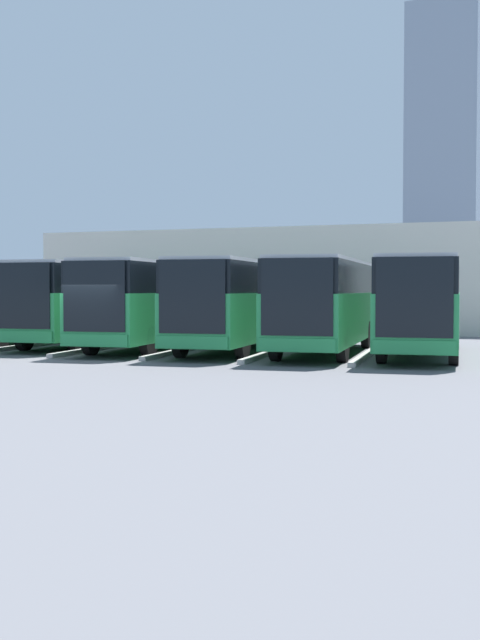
{
  "coord_description": "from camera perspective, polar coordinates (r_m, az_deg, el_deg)",
  "views": [
    {
      "loc": [
        -14.01,
        23.44,
        2.36
      ],
      "look_at": [
        -3.43,
        -5.26,
        1.17
      ],
      "focal_mm": 45.0,
      "sensor_mm": 36.0,
      "label": 1
    }
  ],
  "objects": [
    {
      "name": "station_building",
      "position": [
        47.47,
        3.08,
        2.85
      ],
      "size": [
        27.18,
        11.77,
        5.69
      ],
      "color": "beige",
      "rests_on": "ground_plane"
    },
    {
      "name": "bus_2",
      "position": [
        30.25,
        -0.23,
        1.34
      ],
      "size": [
        3.38,
        10.73,
        3.41
      ],
      "rotation": [
        0.0,
        0.0,
        0.08
      ],
      "color": "#238447",
      "rests_on": "ground_plane"
    },
    {
      "name": "bus_5",
      "position": [
        35.76,
        -15.48,
        1.39
      ],
      "size": [
        3.38,
        10.73,
        3.41
      ],
      "rotation": [
        0.0,
        0.0,
        0.08
      ],
      "color": "#238447",
      "rests_on": "ground_plane"
    },
    {
      "name": "curb_divider_3",
      "position": [
        31.01,
        -10.31,
        -2.03
      ],
      "size": [
        0.82,
        6.94,
        0.15
      ],
      "primitive_type": "cube",
      "rotation": [
        0.0,
        0.0,
        0.08
      ],
      "color": "#9E9E99",
      "rests_on": "ground_plane"
    },
    {
      "name": "curb_divider_1",
      "position": [
        28.28,
        1.91,
        -2.41
      ],
      "size": [
        0.82,
        6.94,
        0.15
      ],
      "primitive_type": "cube",
      "rotation": [
        0.0,
        0.0,
        0.08
      ],
      "color": "#9E9E99",
      "rests_on": "ground_plane"
    },
    {
      "name": "office_tower",
      "position": [
        197.59,
        14.25,
        11.49
      ],
      "size": [
        16.08,
        16.08,
        70.01
      ],
      "color": "#7F8EA3",
      "rests_on": "ground_plane"
    },
    {
      "name": "ground_plane",
      "position": [
        27.41,
        -10.6,
        -2.75
      ],
      "size": [
        600.0,
        600.0,
        0.0
      ],
      "primitive_type": "plane",
      "color": "#5B5B60"
    },
    {
      "name": "bus_1",
      "position": [
        29.21,
        6.09,
        1.29
      ],
      "size": [
        3.38,
        10.73,
        3.41
      ],
      "rotation": [
        0.0,
        0.0,
        0.08
      ],
      "color": "#238447",
      "rests_on": "ground_plane"
    },
    {
      "name": "bus_4",
      "position": [
        33.91,
        -10.72,
        1.4
      ],
      "size": [
        3.38,
        10.73,
        3.41
      ],
      "rotation": [
        0.0,
        0.0,
        0.08
      ],
      "color": "#238447",
      "rests_on": "ground_plane"
    },
    {
      "name": "bus_0",
      "position": [
        28.83,
        12.85,
        1.24
      ],
      "size": [
        3.38,
        10.73,
        3.41
      ],
      "rotation": [
        0.0,
        0.0,
        0.08
      ],
      "color": "#238447",
      "rests_on": "ground_plane"
    },
    {
      "name": "curb_divider_0",
      "position": [
        27.66,
        8.87,
        -2.54
      ],
      "size": [
        0.82,
        6.94,
        0.15
      ],
      "primitive_type": "cube",
      "rotation": [
        0.0,
        0.0,
        0.08
      ],
      "color": "#9E9E99",
      "rests_on": "ground_plane"
    },
    {
      "name": "bus_3",
      "position": [
        31.48,
        -6.19,
        1.36
      ],
      "size": [
        3.38,
        10.73,
        3.41
      ],
      "rotation": [
        0.0,
        0.0,
        0.08
      ],
      "color": "#238447",
      "rests_on": "ground_plane"
    },
    {
      "name": "curb_divider_4",
      "position": [
        33.61,
        -14.59,
        -1.74
      ],
      "size": [
        0.82,
        6.94,
        0.15
      ],
      "primitive_type": "cube",
      "rotation": [
        0.0,
        0.0,
        0.08
      ],
      "color": "#9E9E99",
      "rests_on": "ground_plane"
    },
    {
      "name": "curb_divider_2",
      "position": [
        29.55,
        -4.41,
        -2.21
      ],
      "size": [
        0.82,
        6.94,
        0.15
      ],
      "primitive_type": "cube",
      "rotation": [
        0.0,
        0.0,
        0.08
      ],
      "color": "#9E9E99",
      "rests_on": "ground_plane"
    }
  ]
}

